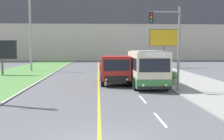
# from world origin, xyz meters

# --- Properties ---
(lane_marking_centre) EXTENTS (2.88, 140.00, 0.01)m
(lane_marking_centre) POSITION_xyz_m (0.41, 2.89, 0.00)
(lane_marking_centre) COLOR gold
(lane_marking_centre) RESTS_ON ground_plane
(apartment_block_background) EXTENTS (80.00, 8.04, 25.14)m
(apartment_block_background) POSITION_xyz_m (0.00, 59.21, 12.57)
(apartment_block_background) COLOR beige
(apartment_block_background) RESTS_ON ground_plane
(city_bus) EXTENTS (2.66, 5.70, 2.97)m
(city_bus) POSITION_xyz_m (3.96, 12.70, 1.50)
(city_bus) COLOR beige
(city_bus) RESTS_ON ground_plane
(dump_truck) EXTENTS (2.48, 6.60, 2.51)m
(dump_truck) POSITION_xyz_m (1.43, 14.37, 1.27)
(dump_truck) COLOR black
(dump_truck) RESTS_ON ground_plane
(car_distant) EXTENTS (1.80, 4.30, 1.45)m
(car_distant) POSITION_xyz_m (1.16, 30.20, 0.69)
(car_distant) COLOR maroon
(car_distant) RESTS_ON ground_plane
(utility_pole_far) EXTENTS (1.80, 0.28, 9.77)m
(utility_pole_far) POSITION_xyz_m (-9.17, 28.03, 4.94)
(utility_pole_far) COLOR #9E9E99
(utility_pole_far) RESTS_ON ground_plane
(traffic_light_mast) EXTENTS (2.28, 0.32, 6.16)m
(traffic_light_mast) POSITION_xyz_m (5.16, 10.37, 3.91)
(traffic_light_mast) COLOR slate
(traffic_light_mast) RESTS_ON ground_plane
(billboard_large) EXTENTS (4.62, 0.24, 6.07)m
(billboard_large) POSITION_xyz_m (10.37, 32.76, 4.52)
(billboard_large) COLOR #59595B
(billboard_large) RESTS_ON ground_plane
(billboard_small) EXTENTS (3.40, 0.24, 4.04)m
(billboard_small) POSITION_xyz_m (-11.15, 22.68, 2.82)
(billboard_small) COLOR #59595B
(billboard_small) RESTS_ON ground_plane
(planter_round_near) EXTENTS (0.94, 0.94, 1.13)m
(planter_round_near) POSITION_xyz_m (6.40, 13.57, 0.58)
(planter_round_near) COLOR gray
(planter_round_near) RESTS_ON sidewalk_right
(planter_round_second) EXTENTS (0.84, 0.84, 1.03)m
(planter_round_second) POSITION_xyz_m (6.29, 17.75, 0.54)
(planter_round_second) COLOR gray
(planter_round_second) RESTS_ON sidewalk_right
(planter_round_third) EXTENTS (0.88, 0.88, 1.08)m
(planter_round_third) POSITION_xyz_m (6.27, 21.93, 0.56)
(planter_round_third) COLOR gray
(planter_round_third) RESTS_ON sidewalk_right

